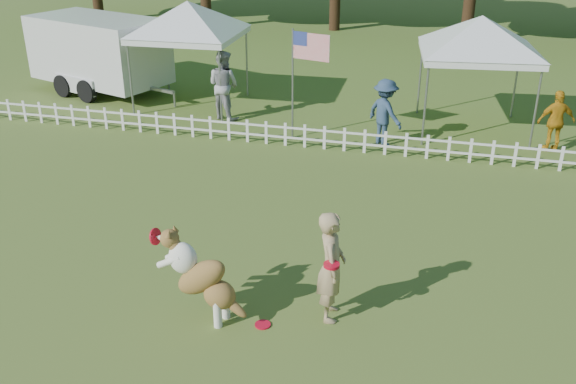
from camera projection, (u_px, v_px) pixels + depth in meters
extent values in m
plane|color=#3E601E|center=(246.00, 310.00, 9.75)|extent=(120.00, 120.00, 0.00)
imported|color=tan|center=(331.00, 266.00, 9.25)|extent=(0.53, 0.70, 1.72)
cylinder|color=red|center=(263.00, 325.00, 9.39)|extent=(0.27, 0.27, 0.02)
imported|color=#9A999E|center=(224.00, 85.00, 17.78)|extent=(1.13, 1.01, 1.93)
imported|color=navy|center=(385.00, 112.00, 15.93)|extent=(1.23, 1.17, 1.67)
imported|color=#C48717|center=(556.00, 121.00, 15.54)|extent=(0.96, 0.58, 1.52)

